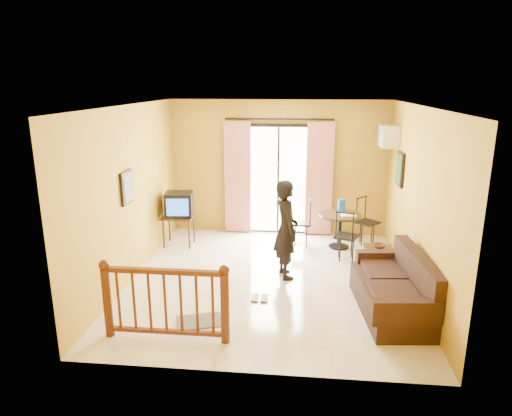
# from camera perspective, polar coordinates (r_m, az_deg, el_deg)

# --- Properties ---
(ground) EXTENTS (5.00, 5.00, 0.00)m
(ground) POSITION_cam_1_polar(r_m,az_deg,el_deg) (7.59, 1.62, -8.97)
(ground) COLOR beige
(ground) RESTS_ON ground
(room_shell) EXTENTS (5.00, 5.00, 5.00)m
(room_shell) POSITION_cam_1_polar(r_m,az_deg,el_deg) (7.05, 1.73, 3.72)
(room_shell) COLOR white
(room_shell) RESTS_ON ground
(balcony_door) EXTENTS (2.25, 0.14, 2.46)m
(balcony_door) POSITION_cam_1_polar(r_m,az_deg,el_deg) (9.54, 2.79, 3.65)
(balcony_door) COLOR black
(balcony_door) RESTS_ON ground
(tv_table) EXTENTS (0.61, 0.51, 0.61)m
(tv_table) POSITION_cam_1_polar(r_m,az_deg,el_deg) (9.08, -9.67, -1.41)
(tv_table) COLOR black
(tv_table) RESTS_ON ground
(television) EXTENTS (0.57, 0.53, 0.47)m
(television) POSITION_cam_1_polar(r_m,az_deg,el_deg) (8.99, -9.58, 0.48)
(television) COLOR black
(television) RESTS_ON tv_table
(picture_left) EXTENTS (0.05, 0.42, 0.52)m
(picture_left) POSITION_cam_1_polar(r_m,az_deg,el_deg) (7.39, -15.82, 2.47)
(picture_left) COLOR black
(picture_left) RESTS_ON room_shell
(dining_table) EXTENTS (0.81, 0.81, 0.68)m
(dining_table) POSITION_cam_1_polar(r_m,az_deg,el_deg) (8.98, 10.44, -1.64)
(dining_table) COLOR black
(dining_table) RESTS_ON ground
(water_jug) EXTENTS (0.14, 0.14, 0.26)m
(water_jug) POSITION_cam_1_polar(r_m,az_deg,el_deg) (9.02, 10.63, 0.26)
(water_jug) COLOR #1250AA
(water_jug) RESTS_ON dining_table
(serving_tray) EXTENTS (0.30, 0.22, 0.02)m
(serving_tray) POSITION_cam_1_polar(r_m,az_deg,el_deg) (8.86, 11.47, -0.89)
(serving_tray) COLOR silver
(serving_tray) RESTS_ON dining_table
(dining_chairs) EXTENTS (1.80, 1.44, 0.95)m
(dining_chairs) POSITION_cam_1_polar(r_m,az_deg,el_deg) (9.05, 10.10, -5.06)
(dining_chairs) COLOR black
(dining_chairs) RESTS_ON ground
(air_conditioner) EXTENTS (0.31, 0.60, 0.40)m
(air_conditioner) POSITION_cam_1_polar(r_m,az_deg,el_deg) (9.03, 16.22, 8.60)
(air_conditioner) COLOR white
(air_conditioner) RESTS_ON room_shell
(botanical_print) EXTENTS (0.05, 0.50, 0.60)m
(botanical_print) POSITION_cam_1_polar(r_m,az_deg,el_deg) (8.50, 17.53, 4.67)
(botanical_print) COLOR black
(botanical_print) RESTS_ON room_shell
(coffee_table) EXTENTS (0.49, 0.88, 0.39)m
(coffee_table) POSITION_cam_1_polar(r_m,az_deg,el_deg) (8.00, 15.30, -6.19)
(coffee_table) COLOR black
(coffee_table) RESTS_ON ground
(bowl) EXTENTS (0.22, 0.22, 0.06)m
(bowl) POSITION_cam_1_polar(r_m,az_deg,el_deg) (8.13, 15.17, -4.60)
(bowl) COLOR #512E1B
(bowl) RESTS_ON coffee_table
(sofa) EXTENTS (1.01, 1.91, 0.87)m
(sofa) POSITION_cam_1_polar(r_m,az_deg,el_deg) (6.75, 17.19, -9.89)
(sofa) COLOR black
(sofa) RESTS_ON ground
(standing_person) EXTENTS (0.56, 0.69, 1.64)m
(standing_person) POSITION_cam_1_polar(r_m,az_deg,el_deg) (7.45, 3.78, -2.69)
(standing_person) COLOR black
(standing_person) RESTS_ON ground
(stair_balustrade) EXTENTS (1.63, 0.13, 1.04)m
(stair_balustrade) POSITION_cam_1_polar(r_m,az_deg,el_deg) (5.85, -11.31, -10.98)
(stair_balustrade) COLOR #471E0F
(stair_balustrade) RESTS_ON ground
(doormat) EXTENTS (0.69, 0.56, 0.02)m
(doormat) POSITION_cam_1_polar(r_m,az_deg,el_deg) (6.41, -7.09, -13.87)
(doormat) COLOR #554C44
(doormat) RESTS_ON ground
(sandals) EXTENTS (0.24, 0.25, 0.03)m
(sandals) POSITION_cam_1_polar(r_m,az_deg,el_deg) (6.96, 0.47, -11.21)
(sandals) COLOR #512E1B
(sandals) RESTS_ON ground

